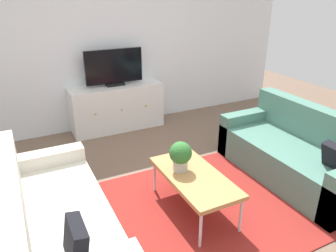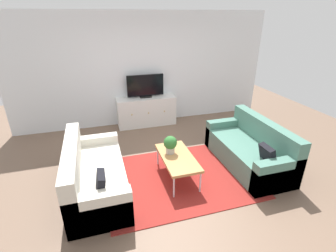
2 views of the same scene
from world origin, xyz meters
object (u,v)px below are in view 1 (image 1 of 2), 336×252
Objects in this scene: potted_plant at (180,155)px; flat_screen_tv at (114,68)px; couch_left_side at (48,228)px; couch_right_side at (298,155)px; coffee_table at (194,178)px; tv_console at (117,107)px.

flat_screen_tv is at bearing 88.29° from potted_plant.
couch_left_side is at bearing -120.22° from flat_screen_tv.
couch_right_side is 1.47m from coffee_table.
flat_screen_tv is (1.39, 2.39, 0.72)m from couch_left_side.
couch_right_side is 5.90× the size of potted_plant.
couch_right_side is 1.26× the size of tv_console.
coffee_table is at bearing -0.87° from couch_left_side.
coffee_table is 1.17× the size of flat_screen_tv.
coffee_table is 2.40m from tv_console.
flat_screen_tv reaches higher than potted_plant.
couch_right_side is at bearing -4.66° from potted_plant.
couch_right_side is 1.58m from potted_plant.
couch_right_side is at bearing -58.33° from flat_screen_tv.
potted_plant is 2.26m from tv_console.
couch_right_side is at bearing 0.84° from coffee_table.
couch_left_side reaches higher than coffee_table.
couch_left_side is 1.41m from coffee_table.
flat_screen_tv is at bearing 90.27° from coffee_table.
flat_screen_tv reaches higher than coffee_table.
coffee_table is 0.72× the size of tv_console.
tv_console is (0.07, 2.25, -0.23)m from potted_plant.
coffee_table is 0.26m from potted_plant.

